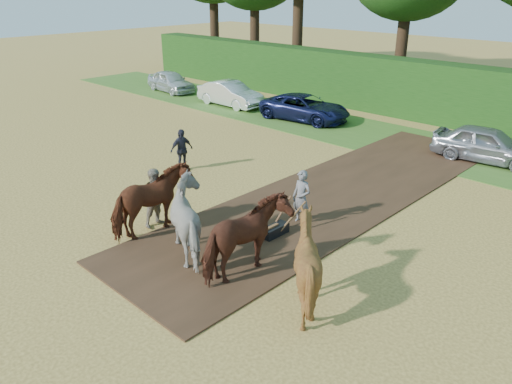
{
  "coord_description": "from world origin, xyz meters",
  "views": [
    {
      "loc": [
        10.44,
        -6.36,
        6.78
      ],
      "look_at": [
        1.62,
        2.8,
        1.4
      ],
      "focal_mm": 35.0,
      "sensor_mm": 36.0,
      "label": 1
    }
  ],
  "objects_px": {
    "spectator_far": "(182,150)",
    "parked_cars": "(412,129)",
    "spectator_near": "(157,198)",
    "plough_team": "(223,229)"
  },
  "relations": [
    {
      "from": "spectator_far",
      "to": "parked_cars",
      "type": "bearing_deg",
      "value": -20.39
    },
    {
      "from": "spectator_near",
      "to": "spectator_far",
      "type": "bearing_deg",
      "value": 42.78
    },
    {
      "from": "parked_cars",
      "to": "spectator_far",
      "type": "bearing_deg",
      "value": -117.25
    },
    {
      "from": "plough_team",
      "to": "parked_cars",
      "type": "distance_m",
      "value": 12.96
    },
    {
      "from": "spectator_near",
      "to": "plough_team",
      "type": "height_order",
      "value": "plough_team"
    },
    {
      "from": "spectator_near",
      "to": "parked_cars",
      "type": "bearing_deg",
      "value": -7.03
    },
    {
      "from": "spectator_far",
      "to": "plough_team",
      "type": "distance_m",
      "value": 7.26
    },
    {
      "from": "spectator_far",
      "to": "parked_cars",
      "type": "height_order",
      "value": "spectator_far"
    },
    {
      "from": "spectator_far",
      "to": "plough_team",
      "type": "height_order",
      "value": "plough_team"
    },
    {
      "from": "spectator_near",
      "to": "plough_team",
      "type": "distance_m",
      "value": 3.05
    }
  ]
}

